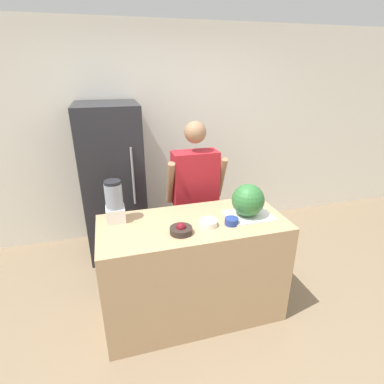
{
  "coord_description": "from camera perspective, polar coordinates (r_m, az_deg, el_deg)",
  "views": [
    {
      "loc": [
        -0.6,
        -1.73,
        2.1
      ],
      "look_at": [
        0.0,
        0.38,
        1.18
      ],
      "focal_mm": 28.0,
      "sensor_mm": 36.0,
      "label": 1
    }
  ],
  "objects": [
    {
      "name": "ground_plane",
      "position": [
        2.79,
        2.35,
        -26.23
      ],
      "size": [
        14.0,
        14.0,
        0.0
      ],
      "primitive_type": "plane",
      "color": "#7F6B51"
    },
    {
      "name": "wall_back",
      "position": [
        3.87,
        -6.73,
        10.66
      ],
      "size": [
        8.0,
        0.06,
        2.6
      ],
      "color": "white",
      "rests_on": "ground_plane"
    },
    {
      "name": "counter_island",
      "position": [
        2.7,
        0.2,
        -14.43
      ],
      "size": [
        1.53,
        0.68,
        0.93
      ],
      "color": "tan",
      "rests_on": "ground_plane"
    },
    {
      "name": "refrigerator",
      "position": [
        3.56,
        -14.7,
        1.84
      ],
      "size": [
        0.66,
        0.73,
        1.75
      ],
      "color": "#232328",
      "rests_on": "ground_plane"
    },
    {
      "name": "person",
      "position": [
        3.11,
        0.58,
        -1.38
      ],
      "size": [
        0.6,
        0.26,
        1.63
      ],
      "color": "#4C608C",
      "rests_on": "ground_plane"
    },
    {
      "name": "cutting_board",
      "position": [
        2.58,
        10.78,
        -4.4
      ],
      "size": [
        0.38,
        0.28,
        0.01
      ],
      "color": "white",
      "rests_on": "counter_island"
    },
    {
      "name": "watermelon",
      "position": [
        2.52,
        10.62,
        -1.53
      ],
      "size": [
        0.27,
        0.27,
        0.27
      ],
      "color": "#2D6B33",
      "rests_on": "cutting_board"
    },
    {
      "name": "bowl_cherries",
      "position": [
        2.28,
        -2.1,
        -7.18
      ],
      "size": [
        0.17,
        0.17,
        0.09
      ],
      "color": "#2D231E",
      "rests_on": "counter_island"
    },
    {
      "name": "bowl_cream",
      "position": [
        2.39,
        3.13,
        -5.75
      ],
      "size": [
        0.14,
        0.14,
        0.08
      ],
      "color": "white",
      "rests_on": "counter_island"
    },
    {
      "name": "bowl_small_blue",
      "position": [
        2.42,
        7.55,
        -5.56
      ],
      "size": [
        0.11,
        0.11,
        0.05
      ],
      "color": "navy",
      "rests_on": "counter_island"
    },
    {
      "name": "blender",
      "position": [
        2.48,
        -14.56,
        -1.88
      ],
      "size": [
        0.15,
        0.15,
        0.35
      ],
      "color": "silver",
      "rests_on": "counter_island"
    }
  ]
}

